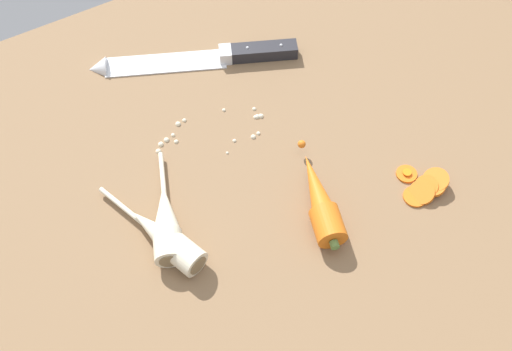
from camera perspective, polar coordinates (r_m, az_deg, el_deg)
The scene contains 8 objects.
ground_plane at distance 95.90cm, azimuth -0.60°, elevation -0.32°, with size 120.00×90.00×4.00cm, color brown.
chefs_knife at distance 108.54cm, azimuth -5.83°, elevation 10.29°, with size 33.06×17.24×4.18cm.
whole_carrot at distance 89.49cm, azimuth 5.72°, elevation -2.19°, with size 8.32×17.60×4.20cm.
parsnip_front at distance 87.00cm, azimuth -8.17°, elevation -5.55°, with size 8.52×18.92×4.00cm.
parsnip_mid_left at distance 88.19cm, azimuth -8.00°, elevation -4.15°, with size 8.89×17.94×4.00cm.
carrot_slice_stack at distance 94.84cm, azimuth 14.97°, elevation -1.08°, with size 7.34×4.13×2.75cm.
carrot_slice_stray_near at distance 96.21cm, azimuth 13.28°, elevation 0.20°, with size 3.09×3.09×0.70cm.
mince_crumbs at distance 98.70cm, azimuth -4.30°, elevation 4.10°, with size 17.69×9.46×0.88cm.
Camera 1 is at (-26.12, -46.70, 77.58)cm, focal length 44.90 mm.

